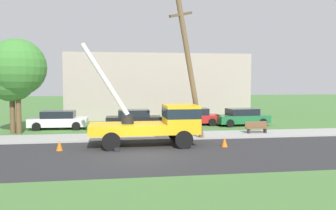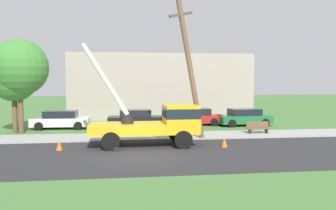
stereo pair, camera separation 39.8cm
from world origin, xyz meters
name	(u,v)px [view 1 (the left image)]	position (x,y,z in m)	size (l,w,h in m)	color
ground_plane	(130,125)	(0.00, 12.00, 0.00)	(120.00, 120.00, 0.00)	#477538
road_asphalt	(140,155)	(0.00, 0.00, 0.00)	(80.00, 8.30, 0.01)	#2B2B2D
sidewalk_strip	(134,137)	(0.00, 5.67, 0.05)	(80.00, 3.05, 0.10)	#9E9E99
utility_truck	(159,121)	(1.26, 2.57, 1.41)	(6.77, 3.20, 5.98)	gold
leaning_utility_pole	(190,68)	(3.36, 3.82, 4.53)	(2.60, 1.78, 8.82)	brown
traffic_cone_ahead	(224,142)	(4.90, 1.54, 0.28)	(0.36, 0.36, 0.56)	orange
traffic_cone_behind	(59,145)	(-4.21, 1.80, 0.28)	(0.36, 0.36, 0.56)	orange
parked_sedan_white	(59,120)	(-5.60, 10.65, 0.71)	(4.45, 2.10, 1.42)	silver
parked_sedan_black	(134,118)	(0.25, 10.79, 0.71)	(4.44, 2.09, 1.42)	black
parked_sedan_red	(193,117)	(5.34, 11.57, 0.71)	(4.52, 2.23, 1.42)	#B21E1E
parked_sedan_green	(242,117)	(9.33, 10.62, 0.71)	(4.53, 2.24, 1.42)	#1E6638
park_bench	(257,128)	(8.57, 5.74, 0.46)	(1.60, 0.45, 0.90)	brown
roadside_tree_near	(11,78)	(-8.44, 8.69, 3.96)	(3.40, 3.40, 5.69)	brown
roadside_tree_far	(17,68)	(-7.97, 8.47, 4.67)	(4.00, 4.00, 6.69)	brown
lowrise_building_backdrop	(157,86)	(3.07, 18.67, 3.20)	(18.00, 6.00, 6.40)	#A5998C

